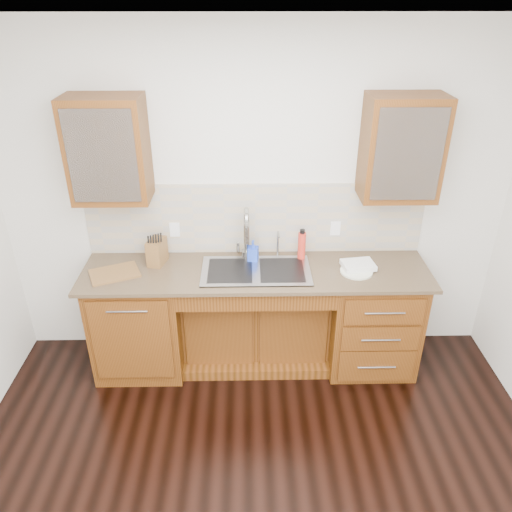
{
  "coord_description": "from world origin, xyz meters",
  "views": [
    {
      "loc": [
        -0.06,
        -1.91,
        2.86
      ],
      "look_at": [
        0.0,
        1.4,
        1.05
      ],
      "focal_mm": 35.0,
      "sensor_mm": 36.0,
      "label": 1
    }
  ],
  "objects_px": {
    "plate": "(356,271)",
    "soap_bottle": "(253,251)",
    "cutting_board": "(115,273)",
    "knife_block": "(157,252)",
    "water_bottle": "(302,246)"
  },
  "relations": [
    {
      "from": "knife_block",
      "to": "water_bottle",
      "type": "bearing_deg",
      "value": 15.69
    },
    {
      "from": "soap_bottle",
      "to": "cutting_board",
      "type": "distance_m",
      "value": 1.08
    },
    {
      "from": "plate",
      "to": "knife_block",
      "type": "height_order",
      "value": "knife_block"
    },
    {
      "from": "plate",
      "to": "soap_bottle",
      "type": "bearing_deg",
      "value": 166.33
    },
    {
      "from": "soap_bottle",
      "to": "plate",
      "type": "bearing_deg",
      "value": -4.18
    },
    {
      "from": "plate",
      "to": "knife_block",
      "type": "relative_size",
      "value": 1.23
    },
    {
      "from": "soap_bottle",
      "to": "plate",
      "type": "xyz_separation_m",
      "value": [
        0.79,
        -0.19,
        -0.08
      ]
    },
    {
      "from": "soap_bottle",
      "to": "knife_block",
      "type": "distance_m",
      "value": 0.76
    },
    {
      "from": "plate",
      "to": "cutting_board",
      "type": "bearing_deg",
      "value": 179.91
    },
    {
      "from": "water_bottle",
      "to": "knife_block",
      "type": "height_order",
      "value": "water_bottle"
    },
    {
      "from": "water_bottle",
      "to": "cutting_board",
      "type": "xyz_separation_m",
      "value": [
        -1.45,
        -0.21,
        -0.11
      ]
    },
    {
      "from": "plate",
      "to": "knife_block",
      "type": "xyz_separation_m",
      "value": [
        -1.55,
        0.17,
        0.1
      ]
    },
    {
      "from": "water_bottle",
      "to": "cutting_board",
      "type": "distance_m",
      "value": 1.47
    },
    {
      "from": "soap_bottle",
      "to": "cutting_board",
      "type": "height_order",
      "value": "soap_bottle"
    },
    {
      "from": "soap_bottle",
      "to": "cutting_board",
      "type": "xyz_separation_m",
      "value": [
        -1.06,
        -0.19,
        -0.08
      ]
    }
  ]
}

